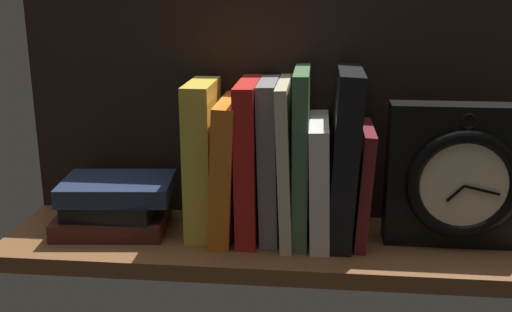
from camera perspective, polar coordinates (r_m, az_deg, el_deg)
ground_plane at (r=94.46cm, az=2.34°, el=-8.39°), size 85.10×22.14×2.50cm
back_panel at (r=98.50cm, az=2.85°, el=4.44°), size 85.10×1.20×36.10cm
book_yellow_seinlanguage at (r=92.93cm, az=-5.05°, el=-0.25°), size 4.02×12.23×23.66cm
book_orange_pandolfini at (r=92.66cm, az=-2.69°, el=-1.10°), size 4.12×15.33×21.16cm
book_red_requiem at (r=91.83cm, az=-0.63°, el=-0.31°), size 3.28×14.94×23.93cm
book_gray_chess at (r=91.52cm, az=1.31°, el=-0.34°), size 3.36×12.61×24.06cm
book_cream_twain at (r=91.38cm, az=2.86°, el=-0.41°), size 2.80×16.44×23.96cm
book_green_romantic at (r=91.05cm, az=4.29°, el=0.09°), size 2.53×14.62×25.72cm
book_white_catcher at (r=92.11cm, az=6.00°, el=-2.20°), size 3.44×16.06×18.30cm
book_black_skeptic at (r=91.10cm, az=8.28°, el=0.01°), size 4.73×15.29×25.93cm
book_maroon_dawkins at (r=92.51cm, az=10.01°, el=-2.54°), size 2.54×13.81×17.49cm
framed_clock at (r=92.88cm, az=18.73°, el=-1.93°), size 21.22×6.06×21.22cm
book_stack_side at (r=98.17cm, az=-13.15°, el=-4.50°), size 19.06×13.80×8.25cm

